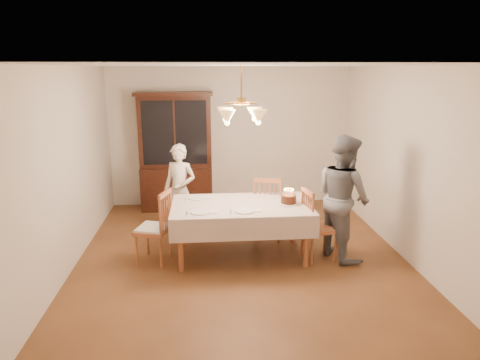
{
  "coord_description": "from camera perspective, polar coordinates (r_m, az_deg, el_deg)",
  "views": [
    {
      "loc": [
        -0.5,
        -5.56,
        2.56
      ],
      "look_at": [
        0.0,
        0.2,
        1.05
      ],
      "focal_mm": 32.0,
      "sensor_mm": 36.0,
      "label": 1
    }
  ],
  "objects": [
    {
      "name": "room_shell",
      "position": [
        5.66,
        0.17,
        4.7
      ],
      "size": [
        5.0,
        5.0,
        5.0
      ],
      "color": "white",
      "rests_on": "ground"
    },
    {
      "name": "chair_right_end",
      "position": [
        5.98,
        10.43,
        -6.33
      ],
      "size": [
        0.48,
        0.49,
        1.0
      ],
      "color": "brown",
      "rests_on": "ground"
    },
    {
      "name": "place_setting_far_left",
      "position": [
        6.15,
        -5.57,
        -2.38
      ],
      "size": [
        0.4,
        0.25,
        0.02
      ],
      "color": "white",
      "rests_on": "dining_table"
    },
    {
      "name": "birthday_cake",
      "position": [
        5.9,
        6.49,
        -2.62
      ],
      "size": [
        0.3,
        0.3,
        0.21
      ],
      "color": "white",
      "rests_on": "dining_table"
    },
    {
      "name": "chair_far_side",
      "position": [
        6.59,
        3.84,
        -4.14
      ],
      "size": [
        0.54,
        0.53,
        1.0
      ],
      "color": "brown",
      "rests_on": "ground"
    },
    {
      "name": "ground",
      "position": [
        6.14,
        0.16,
        -10.01
      ],
      "size": [
        5.0,
        5.0,
        0.0
      ],
      "primitive_type": "plane",
      "color": "#5A3319",
      "rests_on": "ground"
    },
    {
      "name": "chandelier",
      "position": [
        5.61,
        0.18,
        8.68
      ],
      "size": [
        0.62,
        0.62,
        0.73
      ],
      "color": "#BF8C3F",
      "rests_on": "ground"
    },
    {
      "name": "china_hutch",
      "position": [
        7.97,
        -8.53,
        3.49
      ],
      "size": [
        1.38,
        0.54,
        2.16
      ],
      "color": "black",
      "rests_on": "ground"
    },
    {
      "name": "chair_left_end",
      "position": [
        5.91,
        -11.43,
        -6.51
      ],
      "size": [
        0.53,
        0.54,
        1.0
      ],
      "color": "brown",
      "rests_on": "ground"
    },
    {
      "name": "place_setting_near_left",
      "position": [
        5.55,
        -5.19,
        -4.27
      ],
      "size": [
        0.4,
        0.26,
        0.02
      ],
      "color": "white",
      "rests_on": "dining_table"
    },
    {
      "name": "adult_in_grey",
      "position": [
        6.01,
        13.58,
        -2.22
      ],
      "size": [
        0.89,
        1.0,
        1.72
      ],
      "primitive_type": "imported",
      "rotation": [
        0.0,
        0.0,
        1.9
      ],
      "color": "slate",
      "rests_on": "ground"
    },
    {
      "name": "place_setting_near_right",
      "position": [
        5.57,
        0.71,
        -4.13
      ],
      "size": [
        0.41,
        0.26,
        0.02
      ],
      "color": "white",
      "rests_on": "dining_table"
    },
    {
      "name": "dining_table",
      "position": [
        5.89,
        0.17,
        -3.95
      ],
      "size": [
        1.9,
        1.1,
        0.76
      ],
      "color": "brown",
      "rests_on": "ground"
    },
    {
      "name": "elderly_woman",
      "position": [
        6.73,
        -8.02,
        -1.34
      ],
      "size": [
        0.62,
        0.53,
        1.45
      ],
      "primitive_type": "imported",
      "rotation": [
        0.0,
        0.0,
        -0.42
      ],
      "color": "beige",
      "rests_on": "ground"
    }
  ]
}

